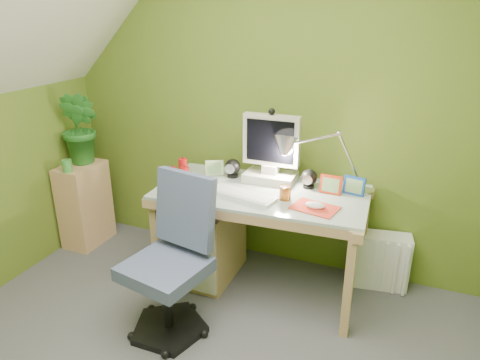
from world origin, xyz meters
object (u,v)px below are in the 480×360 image
at_px(monitor, 271,146).
at_px(desk, 261,240).
at_px(desk_lamp, 340,147).
at_px(radiator, 379,260).
at_px(task_chair, 165,268).
at_px(side_ledge, 85,204).
at_px(potted_plant, 81,128).

bearing_deg(monitor, desk, -90.63).
distance_m(desk_lamp, radiator, 0.88).
relative_size(task_chair, radiator, 2.24).
bearing_deg(side_ledge, radiator, 6.19).
bearing_deg(desk, monitor, 87.38).
height_order(desk, potted_plant, potted_plant).
bearing_deg(task_chair, desk, 72.69).
bearing_deg(desk_lamp, side_ledge, -173.00).
xyz_separation_m(desk_lamp, potted_plant, (-1.96, -0.07, -0.05)).
xyz_separation_m(monitor, task_chair, (-0.35, -0.83, -0.53)).
distance_m(task_chair, radiator, 1.49).
height_order(monitor, desk_lamp, desk_lamp).
height_order(monitor, task_chair, monitor).
bearing_deg(task_chair, side_ledge, 160.10).
distance_m(desk, desk_lamp, 0.81).
distance_m(monitor, desk_lamp, 0.45).
bearing_deg(task_chair, monitor, 78.16).
relative_size(desk, radiator, 3.42).
xyz_separation_m(monitor, radiator, (0.76, 0.13, -0.77)).
bearing_deg(desk_lamp, monitor, -176.47).
relative_size(desk_lamp, radiator, 1.48).
distance_m(desk, monitor, 0.63).
distance_m(monitor, potted_plant, 1.51).
distance_m(monitor, radiator, 1.09).
bearing_deg(radiator, task_chair, -147.93).
bearing_deg(potted_plant, desk, -4.17).
relative_size(potted_plant, radiator, 1.46).
relative_size(desk_lamp, potted_plant, 1.01).
bearing_deg(potted_plant, radiator, 4.99).
distance_m(side_ledge, radiator, 2.31).
relative_size(side_ledge, task_chair, 0.76).
height_order(side_ledge, task_chair, task_chair).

